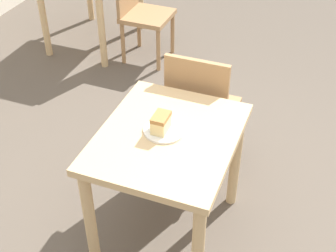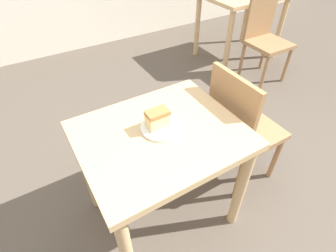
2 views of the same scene
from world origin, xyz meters
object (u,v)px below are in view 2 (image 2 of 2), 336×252
(dining_table_far, at_px, (242,5))
(chair_near_window, at_px, (240,127))
(dining_table_near, at_px, (161,151))
(cake_slice, at_px, (157,119))
(plate, at_px, (161,127))
(chair_far_corner, at_px, (265,36))

(dining_table_far, bearing_deg, chair_near_window, -132.65)
(dining_table_near, bearing_deg, dining_table_far, 37.33)
(dining_table_far, xyz_separation_m, cake_slice, (-1.95, -1.46, 0.14))
(dining_table_near, xyz_separation_m, chair_near_window, (0.59, 0.01, -0.11))
(plate, bearing_deg, dining_table_near, -126.02)
(chair_near_window, bearing_deg, dining_table_near, 91.04)
(dining_table_near, xyz_separation_m, cake_slice, (0.01, 0.04, 0.19))
(dining_table_near, bearing_deg, plate, 53.98)
(plate, bearing_deg, chair_near_window, -1.50)
(plate, bearing_deg, cake_slice, 135.52)
(plate, distance_m, cake_slice, 0.06)
(dining_table_far, bearing_deg, chair_far_corner, -103.81)
(chair_far_corner, xyz_separation_m, cake_slice, (-1.82, -0.92, 0.30))
(plate, relative_size, cake_slice, 1.89)
(dining_table_far, distance_m, plate, 2.44)
(dining_table_near, relative_size, cake_slice, 7.30)
(chair_near_window, distance_m, plate, 0.63)
(dining_table_far, relative_size, plate, 4.43)
(chair_far_corner, height_order, cake_slice, chair_far_corner)
(chair_near_window, xyz_separation_m, cake_slice, (-0.59, 0.03, 0.30))
(cake_slice, bearing_deg, chair_far_corner, 26.89)
(plate, xyz_separation_m, cake_slice, (-0.01, 0.01, 0.05))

